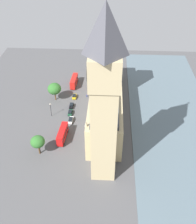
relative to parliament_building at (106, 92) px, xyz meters
The scene contains 16 objects.
ground_plane 9.31m from the parliament_building, 39.20° to the left, with size 133.05×133.05×0.00m, color #4C4C4F.
river_thames 31.34m from the parliament_building, behind, with size 37.54×119.74×0.25m, color slate.
parliament_building is the anchor object (origin of this frame).
clock_tower 43.61m from the parliament_building, 90.08° to the left, with size 9.08×9.08×59.45m.
double_decker_bus_leading 26.82m from the parliament_building, 48.05° to the right, with size 3.06×10.61×4.75m.
car_yellow_cab_corner 19.45m from the parliament_building, 26.14° to the right, with size 1.87×4.10×1.74m.
car_black_midblock 18.22m from the parliament_building, ahead, with size 1.85×4.11×1.74m.
car_dark_green_kerbside 18.85m from the parliament_building, 18.21° to the left, with size 1.87×4.30×1.74m.
car_white_by_river_gate 20.25m from the parliament_building, 35.15° to the left, with size 2.03×4.84×1.74m.
double_decker_bus_opposite_hall 28.28m from the parliament_building, 51.99° to the left, with size 3.30×10.66×4.75m.
pedestrian_under_trees 21.78m from the parliament_building, 60.11° to the right, with size 0.68×0.61×1.64m.
pedestrian_trailing 15.69m from the parliament_building, 42.80° to the right, with size 0.60×0.65×1.53m.
plane_tree_far_end 25.75m from the parliament_building, 13.01° to the right, with size 6.46×6.46×9.05m.
plane_tree_near_tower 39.16m from the parliament_building, 51.07° to the left, with size 5.36×5.36×8.47m.
street_lamp_slot_10 25.81m from the parliament_building, 16.33° to the left, with size 0.56×0.56×6.88m.
street_lamp_slot_11 38.76m from the parliament_building, 50.79° to the left, with size 0.56×0.56×6.73m.
Camera 1 is at (-3.49, 98.33, 74.70)m, focal length 42.47 mm.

